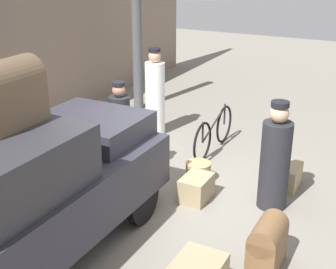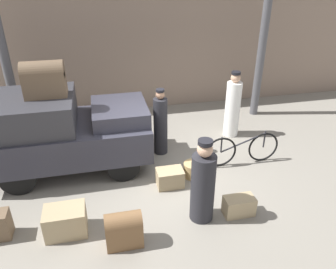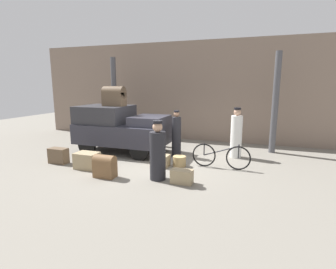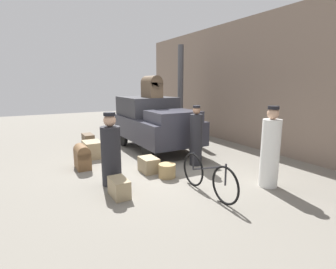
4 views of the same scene
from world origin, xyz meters
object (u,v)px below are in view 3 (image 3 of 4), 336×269
Objects in this scene: truck at (120,127)px; suitcase_tan_flat at (182,177)px; trunk_large_brown at (58,156)px; trunk_barrel_dark at (105,166)px; bicycle at (221,156)px; wicker_basket at (179,161)px; trunk_umber_medium at (87,161)px; conductor_in_dark_uniform at (236,135)px; porter_with_bicycle at (158,153)px; suitcase_black_upright at (160,161)px; porter_carrying_trunk at (176,135)px; trunk_on_truck_roof at (114,96)px.

truck reaches higher than suitcase_tan_flat.
trunk_large_brown is 1.10× the size of suitcase_tan_flat.
truck is 5.31× the size of trunk_barrel_dark.
bicycle is at bearing 64.61° from suitcase_tan_flat.
bicycle reaches higher than wicker_basket.
trunk_umber_medium is at bearing -156.31° from wicker_basket.
conductor_in_dark_uniform reaches higher than wicker_basket.
trunk_large_brown is at bearing -120.34° from truck.
trunk_umber_medium is (1.24, -0.15, -0.00)m from trunk_large_brown.
suitcase_black_upright is at bearing 107.89° from porter_with_bicycle.
porter_carrying_trunk is 3.12m from trunk_barrel_dark.
trunk_large_brown is at bearing -153.64° from conductor_in_dark_uniform.
wicker_basket is 0.75× the size of suitcase_black_upright.
porter_with_bicycle is at bearing -84.04° from porter_carrying_trunk.
trunk_barrel_dark reaches higher than trunk_large_brown.
bicycle is 3.52m from trunk_barrel_dark.
bicycle is 4.17m from trunk_umber_medium.
suitcase_black_upright is (-0.35, 1.08, -0.55)m from porter_with_bicycle.
porter_with_bicycle is (-0.22, -1.31, 0.57)m from wicker_basket.
conductor_in_dark_uniform is at bearing 34.02° from trunk_umber_medium.
trunk_barrel_dark is (-1.20, -2.85, -0.43)m from porter_carrying_trunk.
trunk_on_truck_roof is at bearing 169.72° from bicycle.
bicycle is (3.97, -0.76, -0.58)m from truck.
bicycle is 2.17× the size of trunk_on_truck_roof.
wicker_basket is 1.44m from porter_with_bicycle.
porter_carrying_trunk is (-0.26, 2.49, 0.03)m from porter_with_bicycle.
bicycle is 2.19m from porter_with_bicycle.
suitcase_tan_flat is 1.57m from suitcase_black_upright.
conductor_in_dark_uniform is at bearing 13.90° from porter_carrying_trunk.
porter_carrying_trunk is 3.24m from trunk_umber_medium.
trunk_umber_medium is at bearing -88.68° from truck.
trunk_on_truck_roof reaches higher than porter_carrying_trunk.
porter_with_bicycle is 0.92× the size of conductor_in_dark_uniform.
wicker_basket is at bearing -19.17° from trunk_on_truck_roof.
bicycle reaches higher than trunk_barrel_dark.
trunk_on_truck_roof is at bearing 64.32° from trunk_large_brown.
suitcase_tan_flat is 0.69× the size of trunk_on_truck_roof.
conductor_in_dark_uniform reaches higher than trunk_large_brown.
trunk_umber_medium reaches higher than suitcase_tan_flat.
trunk_barrel_dark is (-1.46, -0.35, -0.40)m from porter_with_bicycle.
trunk_on_truck_roof reaches higher than suitcase_tan_flat.
porter_carrying_trunk is 4.09m from trunk_large_brown.
suitcase_black_upright is (-2.16, -1.92, -0.63)m from conductor_in_dark_uniform.
wicker_basket is 0.50× the size of trunk_on_truck_roof.
conductor_in_dark_uniform is (0.32, 1.44, 0.43)m from bicycle.
truck is at bearing 59.66° from trunk_large_brown.
truck is at bearing 159.44° from wicker_basket.
trunk_on_truck_roof is (-4.19, 0.76, 1.77)m from bicycle.
wicker_basket is 0.64× the size of trunk_barrel_dark.
suitcase_tan_flat is at bearing -4.74° from trunk_large_brown.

